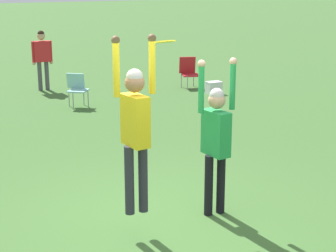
% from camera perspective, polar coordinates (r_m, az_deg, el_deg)
% --- Properties ---
extents(ground_plane, '(120.00, 120.00, 0.00)m').
position_cam_1_polar(ground_plane, '(7.73, -1.13, -9.86)').
color(ground_plane, '#3D662D').
extents(person_jumping, '(0.56, 0.44, 2.26)m').
position_cam_1_polar(person_jumping, '(6.88, -3.34, 0.53)').
color(person_jumping, '#2D2D38').
rests_on(person_jumping, ground_plane).
extents(person_defending, '(0.58, 0.45, 2.20)m').
position_cam_1_polar(person_defending, '(7.65, 4.90, -0.78)').
color(person_defending, black).
rests_on(person_defending, ground_plane).
extents(frisbee, '(0.26, 0.26, 0.07)m').
position_cam_1_polar(frisbee, '(7.15, -0.26, 8.57)').
color(frisbee, yellow).
extents(camping_chair_0, '(0.60, 0.65, 0.90)m').
position_cam_1_polar(camping_chair_0, '(16.62, 2.15, 5.65)').
color(camping_chair_0, gray).
rests_on(camping_chair_0, ground_plane).
extents(camping_chair_2, '(0.63, 0.70, 0.84)m').
position_cam_1_polar(camping_chair_2, '(14.35, -9.22, 3.94)').
color(camping_chair_2, gray).
rests_on(camping_chair_2, ground_plane).
extents(person_spectator_near, '(0.61, 0.23, 1.72)m').
position_cam_1_polar(person_spectator_near, '(16.52, -12.67, 7.10)').
color(person_spectator_near, '#4C4C51').
rests_on(person_spectator_near, ground_plane).
extents(cooler_box, '(0.42, 0.30, 0.34)m').
position_cam_1_polar(cooler_box, '(15.84, 4.67, 3.91)').
color(cooler_box, white).
rests_on(cooler_box, ground_plane).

